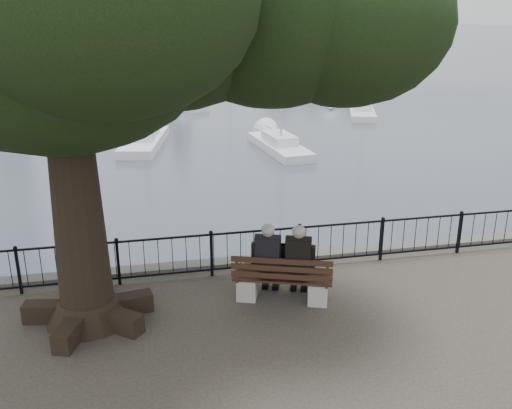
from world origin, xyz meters
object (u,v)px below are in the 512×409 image
object	(u,v)px
lion_monument	(176,52)
person_right	(298,265)
bench	(282,284)
person_left	(269,263)

from	to	relation	value
lion_monument	person_right	bearing A→B (deg)	-91.68
bench	person_left	size ratio (longest dim) A/B	1.25
person_left	person_right	distance (m)	0.60
bench	lion_monument	bearing A→B (deg)	87.94
person_left	person_right	bearing A→B (deg)	-19.90
person_left	person_right	world-z (taller)	same
bench	person_right	xyz separation A→B (m)	(0.33, 0.00, 0.40)
bench	person_left	distance (m)	0.51
bench	person_left	xyz separation A→B (m)	(-0.24, 0.21, 0.40)
person_left	lion_monument	bearing A→B (deg)	87.65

